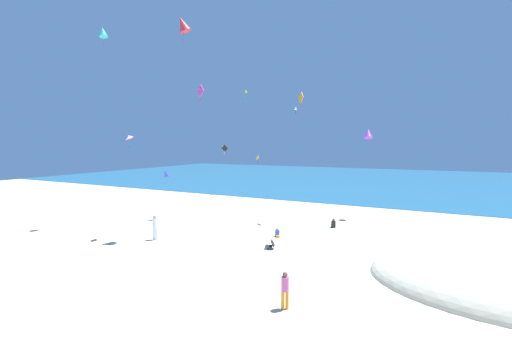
# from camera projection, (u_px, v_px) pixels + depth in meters

# --- Properties ---
(ground_plane) EXTENTS (120.00, 120.00, 0.00)m
(ground_plane) POSITION_uv_depth(u_px,v_px,m) (281.00, 227.00, 26.33)
(ground_plane) COLOR beige
(ocean_water) EXTENTS (120.00, 60.00, 0.05)m
(ocean_water) POSITION_uv_depth(u_px,v_px,m) (362.00, 179.00, 63.66)
(ocean_water) COLOR #236084
(ocean_water) RESTS_ON ground_plane
(dune_mound) EXTENTS (11.23, 7.86, 2.70)m
(dune_mound) POSITION_uv_depth(u_px,v_px,m) (498.00, 288.00, 15.02)
(dune_mound) COLOR beige
(dune_mound) RESTS_ON ground_plane
(beach_chair_far_left) EXTENTS (0.72, 0.66, 0.57)m
(beach_chair_far_left) POSITION_uv_depth(u_px,v_px,m) (271.00, 245.00, 20.69)
(beach_chair_far_left) COLOR black
(beach_chair_far_left) RESTS_ON ground_plane
(person_0) EXTENTS (0.42, 0.42, 1.76)m
(person_0) POSITION_uv_depth(u_px,v_px,m) (155.00, 226.00, 22.60)
(person_0) COLOR white
(person_0) RESTS_ON ground_plane
(person_1) EXTENTS (0.52, 0.60, 0.67)m
(person_1) POSITION_uv_depth(u_px,v_px,m) (277.00, 233.00, 23.45)
(person_1) COLOR blue
(person_1) RESTS_ON ground_plane
(person_2) EXTENTS (0.42, 0.42, 1.54)m
(person_2) POSITION_uv_depth(u_px,v_px,m) (285.00, 288.00, 13.02)
(person_2) COLOR orange
(person_2) RESTS_ON ground_plane
(person_3) EXTENTS (0.50, 0.66, 0.75)m
(person_3) POSITION_uv_depth(u_px,v_px,m) (333.00, 224.00, 26.07)
(person_3) COLOR black
(person_3) RESTS_ON ground_plane
(kite_black) EXTENTS (0.87, 0.18, 1.15)m
(kite_black) POSITION_uv_depth(u_px,v_px,m) (225.00, 148.00, 38.03)
(kite_black) COLOR black
(kite_blue) EXTENTS (0.57, 0.79, 1.38)m
(kite_blue) POSITION_uv_depth(u_px,v_px,m) (166.00, 173.00, 28.63)
(kite_blue) COLOR blue
(kite_orange) EXTENTS (0.68, 0.71, 1.97)m
(kite_orange) POSITION_uv_depth(u_px,v_px,m) (301.00, 98.00, 27.53)
(kite_orange) COLOR orange
(kite_magenta) EXTENTS (0.99, 0.47, 1.82)m
(kite_magenta) POSITION_uv_depth(u_px,v_px,m) (200.00, 91.00, 27.67)
(kite_magenta) COLOR #DB3DA8
(kite_purple) EXTENTS (1.00, 1.18, 1.35)m
(kite_purple) POSITION_uv_depth(u_px,v_px,m) (368.00, 133.00, 29.05)
(kite_purple) COLOR purple
(kite_green) EXTENTS (0.47, 0.45, 1.24)m
(kite_green) POSITION_uv_depth(u_px,v_px,m) (223.00, 147.00, 43.30)
(kite_green) COLOR green
(kite_pink) EXTENTS (0.75, 0.79, 1.23)m
(kite_pink) POSITION_uv_depth(u_px,v_px,m) (128.00, 137.00, 22.81)
(kite_pink) COLOR pink
(kite_teal) EXTENTS (0.98, 0.86, 1.60)m
(kite_teal) POSITION_uv_depth(u_px,v_px,m) (103.00, 32.00, 25.76)
(kite_teal) COLOR #1EADAD
(kite_lime) EXTENTS (0.63, 0.65, 1.53)m
(kite_lime) POSITION_uv_depth(u_px,v_px,m) (246.00, 91.00, 43.98)
(kite_lime) COLOR #99DB33
(kite_red) EXTENTS (1.38, 1.36, 1.94)m
(kite_red) POSITION_uv_depth(u_px,v_px,m) (183.00, 24.00, 22.34)
(kite_red) COLOR red
(kite_yellow) EXTENTS (0.63, 0.39, 1.04)m
(kite_yellow) POSITION_uv_depth(u_px,v_px,m) (257.00, 158.00, 42.93)
(kite_yellow) COLOR yellow
(kite_white) EXTENTS (0.53, 0.47, 1.04)m
(kite_white) POSITION_uv_depth(u_px,v_px,m) (296.00, 108.00, 42.45)
(kite_white) COLOR white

